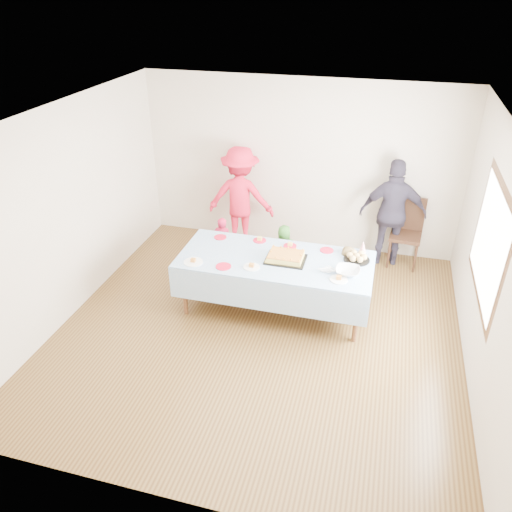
# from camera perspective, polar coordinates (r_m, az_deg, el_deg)

# --- Properties ---
(ground) EXTENTS (5.00, 5.00, 0.00)m
(ground) POSITION_cam_1_polar(r_m,az_deg,el_deg) (6.49, 0.32, -8.38)
(ground) COLOR #4A2F15
(ground) RESTS_ON ground
(room_walls) EXTENTS (5.04, 5.04, 2.72)m
(room_walls) POSITION_cam_1_polar(r_m,az_deg,el_deg) (5.56, 0.92, 6.08)
(room_walls) COLOR beige
(room_walls) RESTS_ON ground
(party_table) EXTENTS (2.50, 1.10, 0.78)m
(party_table) POSITION_cam_1_polar(r_m,az_deg,el_deg) (6.47, 2.19, -0.72)
(party_table) COLOR #57321E
(party_table) RESTS_ON ground
(birthday_cake) EXTENTS (0.51, 0.39, 0.09)m
(birthday_cake) POSITION_cam_1_polar(r_m,az_deg,el_deg) (6.40, 3.42, -0.12)
(birthday_cake) COLOR black
(birthday_cake) RESTS_ON party_table
(rolls_tray) EXTENTS (0.34, 0.34, 0.10)m
(rolls_tray) POSITION_cam_1_polar(r_m,az_deg,el_deg) (6.51, 11.45, -0.15)
(rolls_tray) COLOR black
(rolls_tray) RESTS_ON party_table
(punch_bowl) EXTENTS (0.30, 0.30, 0.07)m
(punch_bowl) POSITION_cam_1_polar(r_m,az_deg,el_deg) (6.20, 10.43, -1.73)
(punch_bowl) COLOR silver
(punch_bowl) RESTS_ON party_table
(party_hat) EXTENTS (0.10, 0.10, 0.17)m
(party_hat) POSITION_cam_1_polar(r_m,az_deg,el_deg) (6.69, 12.11, 1.03)
(party_hat) COLOR white
(party_hat) RESTS_ON party_table
(fork_pile) EXTENTS (0.24, 0.18, 0.07)m
(fork_pile) POSITION_cam_1_polar(r_m,az_deg,el_deg) (6.22, 8.21, -1.49)
(fork_pile) COLOR white
(fork_pile) RESTS_ON party_table
(plate_red_far_a) EXTENTS (0.17, 0.17, 0.01)m
(plate_red_far_a) POSITION_cam_1_polar(r_m,az_deg,el_deg) (6.97, -4.10, 2.16)
(plate_red_far_a) COLOR red
(plate_red_far_a) RESTS_ON party_table
(plate_red_far_b) EXTENTS (0.18, 0.18, 0.01)m
(plate_red_far_b) POSITION_cam_1_polar(r_m,az_deg,el_deg) (6.87, 0.41, 1.80)
(plate_red_far_b) COLOR red
(plate_red_far_b) RESTS_ON party_table
(plate_red_far_c) EXTENTS (0.18, 0.18, 0.01)m
(plate_red_far_c) POSITION_cam_1_polar(r_m,az_deg,el_deg) (6.74, 3.91, 1.16)
(plate_red_far_c) COLOR red
(plate_red_far_c) RESTS_ON party_table
(plate_red_far_d) EXTENTS (0.18, 0.18, 0.01)m
(plate_red_far_d) POSITION_cam_1_polar(r_m,az_deg,el_deg) (6.69, 8.09, 0.65)
(plate_red_far_d) COLOR red
(plate_red_far_d) RESTS_ON party_table
(plate_red_near) EXTENTS (0.20, 0.20, 0.01)m
(plate_red_near) POSITION_cam_1_polar(r_m,az_deg,el_deg) (6.27, -3.74, -1.20)
(plate_red_near) COLOR red
(plate_red_near) RESTS_ON party_table
(plate_white_left) EXTENTS (0.25, 0.25, 0.01)m
(plate_white_left) POSITION_cam_1_polar(r_m,az_deg,el_deg) (6.41, -7.18, -0.68)
(plate_white_left) COLOR white
(plate_white_left) RESTS_ON party_table
(plate_white_mid) EXTENTS (0.21, 0.21, 0.01)m
(plate_white_mid) POSITION_cam_1_polar(r_m,az_deg,el_deg) (6.25, -0.51, -1.27)
(plate_white_mid) COLOR white
(plate_white_mid) RESTS_ON party_table
(plate_white_right) EXTENTS (0.22, 0.22, 0.01)m
(plate_white_right) POSITION_cam_1_polar(r_m,az_deg,el_deg) (6.08, 9.43, -2.66)
(plate_white_right) COLOR white
(plate_white_right) RESTS_ON party_table
(dining_chair) EXTENTS (0.50, 0.50, 1.05)m
(dining_chair) POSITION_cam_1_polar(r_m,az_deg,el_deg) (8.01, 16.88, 3.10)
(dining_chair) COLOR black
(dining_chair) RESTS_ON ground
(toddler_left) EXTENTS (0.31, 0.21, 0.82)m
(toddler_left) POSITION_cam_1_polar(r_m,az_deg,el_deg) (7.63, -3.84, 1.58)
(toddler_left) COLOR #BB173B
(toddler_left) RESTS_ON ground
(toddler_mid) EXTENTS (0.45, 0.37, 0.78)m
(toddler_mid) POSITION_cam_1_polar(r_m,az_deg,el_deg) (7.46, 3.19, 0.71)
(toddler_mid) COLOR #347527
(toddler_mid) RESTS_ON ground
(toddler_right) EXTENTS (0.50, 0.43, 0.87)m
(toddler_right) POSITION_cam_1_polar(r_m,az_deg,el_deg) (6.85, 10.07, -2.17)
(toddler_right) COLOR tan
(toddler_right) RESTS_ON ground
(adult_left) EXTENTS (1.12, 0.69, 1.67)m
(adult_left) POSITION_cam_1_polar(r_m,az_deg,el_deg) (8.11, -1.78, 6.71)
(adult_left) COLOR red
(adult_left) RESTS_ON ground
(adult_right) EXTENTS (1.02, 0.49, 1.68)m
(adult_right) POSITION_cam_1_polar(r_m,az_deg,el_deg) (7.81, 15.36, 4.72)
(adult_right) COLOR #302B3B
(adult_right) RESTS_ON ground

